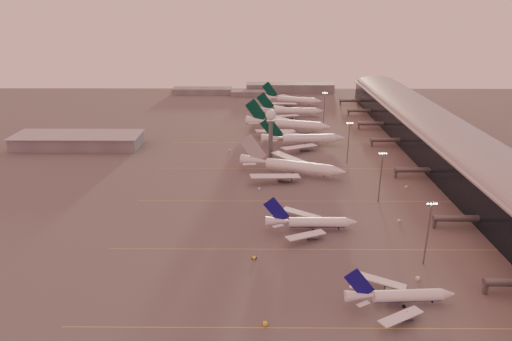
{
  "coord_description": "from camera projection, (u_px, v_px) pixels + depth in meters",
  "views": [
    {
      "loc": [
        -2.03,
        -143.95,
        90.24
      ],
      "look_at": [
        -3.48,
        71.93,
        9.22
      ],
      "focal_mm": 32.0,
      "sensor_mm": 36.0,
      "label": 1
    }
  ],
  "objects": [
    {
      "name": "mast_a",
      "position": [
        428.0,
        230.0,
        161.27
      ],
      "size": [
        3.6,
        0.56,
        25.0
      ],
      "color": "#55585D",
      "rests_on": "ground"
    },
    {
      "name": "gsv_catering_a",
      "position": [
        419.0,
        275.0,
        155.83
      ],
      "size": [
        5.58,
        3.3,
        4.29
      ],
      "color": "white",
      "rests_on": "ground"
    },
    {
      "name": "ground",
      "position": [
        264.0,
        263.0,
        166.46
      ],
      "size": [
        700.0,
        700.0,
        0.0
      ],
      "primitive_type": "plane",
      "color": "#4D4B4B",
      "rests_on": "ground"
    },
    {
      "name": "hangar",
      "position": [
        78.0,
        140.0,
        296.77
      ],
      "size": [
        82.0,
        27.0,
        8.5
      ],
      "color": "slate",
      "rests_on": "ground"
    },
    {
      "name": "narrowbody_mid",
      "position": [
        311.0,
        224.0,
        189.14
      ],
      "size": [
        38.91,
        31.11,
        15.22
      ],
      "color": "white",
      "rests_on": "ground"
    },
    {
      "name": "taxiway_markings",
      "position": [
        325.0,
        200.0,
        218.7
      ],
      "size": [
        180.0,
        185.25,
        0.02
      ],
      "color": "gold",
      "rests_on": "ground"
    },
    {
      "name": "radar_tower",
      "position": [
        271.0,
        124.0,
        271.42
      ],
      "size": [
        6.4,
        6.4,
        31.1
      ],
      "color": "#55585D",
      "rests_on": "ground"
    },
    {
      "name": "gsv_truck_d",
      "position": [
        230.0,
        149.0,
        289.9
      ],
      "size": [
        2.93,
        5.36,
        2.05
      ],
      "color": "white",
      "rests_on": "ground"
    },
    {
      "name": "terminal",
      "position": [
        448.0,
        146.0,
        265.16
      ],
      "size": [
        57.0,
        362.0,
        23.04
      ],
      "color": "black",
      "rests_on": "ground"
    },
    {
      "name": "gsv_truck_a",
      "position": [
        267.0,
        322.0,
        134.18
      ],
      "size": [
        6.22,
        2.74,
        2.44
      ],
      "color": "yellow",
      "rests_on": "ground"
    },
    {
      "name": "narrowbody_near",
      "position": [
        400.0,
        297.0,
        142.68
      ],
      "size": [
        35.84,
        28.56,
        14.0
      ],
      "color": "white",
      "rests_on": "ground"
    },
    {
      "name": "mast_d",
      "position": [
        324.0,
        106.0,
        348.58
      ],
      "size": [
        3.6,
        0.56,
        25.0
      ],
      "color": "#55585D",
      "rests_on": "ground"
    },
    {
      "name": "mast_c",
      "position": [
        349.0,
        140.0,
        264.31
      ],
      "size": [
        3.6,
        0.56,
        25.0
      ],
      "color": "#55585D",
      "rests_on": "ground"
    },
    {
      "name": "widebody_white",
      "position": [
        292.0,
        168.0,
        249.39
      ],
      "size": [
        57.44,
        45.27,
        21.02
      ],
      "color": "white",
      "rests_on": "ground"
    },
    {
      "name": "gsv_truck_c",
      "position": [
        260.0,
        188.0,
        230.9
      ],
      "size": [
        5.04,
        4.08,
        1.97
      ],
      "color": "white",
      "rests_on": "ground"
    },
    {
      "name": "gsv_truck_b",
      "position": [
        400.0,
        219.0,
        197.46
      ],
      "size": [
        4.96,
        3.49,
        1.89
      ],
      "color": "white",
      "rests_on": "ground"
    },
    {
      "name": "greentail_b",
      "position": [
        288.0,
        126.0,
        331.1
      ],
      "size": [
        61.77,
        49.21,
        23.0
      ],
      "color": "white",
      "rests_on": "ground"
    },
    {
      "name": "greentail_c",
      "position": [
        290.0,
        112.0,
        374.34
      ],
      "size": [
        54.77,
        44.15,
        19.88
      ],
      "color": "white",
      "rests_on": "ground"
    },
    {
      "name": "gsv_tug_mid",
      "position": [
        254.0,
        258.0,
        168.84
      ],
      "size": [
        3.71,
        3.0,
        0.92
      ],
      "color": "yellow",
      "rests_on": "ground"
    },
    {
      "name": "greentail_d",
      "position": [
        292.0,
        101.0,
        415.45
      ],
      "size": [
        54.19,
        43.08,
        20.36
      ],
      "color": "white",
      "rests_on": "ground"
    },
    {
      "name": "gsv_tug_far",
      "position": [
        289.0,
        170.0,
        256.26
      ],
      "size": [
        3.7,
        4.41,
        1.09
      ],
      "color": "white",
      "rests_on": "ground"
    },
    {
      "name": "greentail_a",
      "position": [
        303.0,
        141.0,
        299.01
      ],
      "size": [
        55.99,
        45.11,
        20.33
      ],
      "color": "white",
      "rests_on": "ground"
    },
    {
      "name": "distant_horizon",
      "position": [
        264.0,
        89.0,
        469.49
      ],
      "size": [
        165.0,
        37.5,
        9.0
      ],
      "color": "slate",
      "rests_on": "ground"
    },
    {
      "name": "gsv_catering_b",
      "position": [
        407.0,
        184.0,
        232.43
      ],
      "size": [
        5.27,
        2.73,
        4.21
      ],
      "color": "white",
      "rests_on": "ground"
    },
    {
      "name": "mast_b",
      "position": [
        381.0,
        174.0,
        212.78
      ],
      "size": [
        3.6,
        0.56,
        25.0
      ],
      "color": "#55585D",
      "rests_on": "ground"
    }
  ]
}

